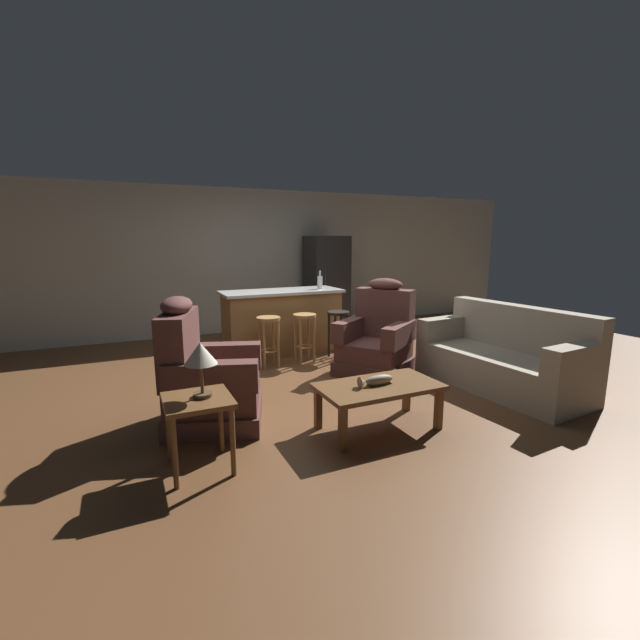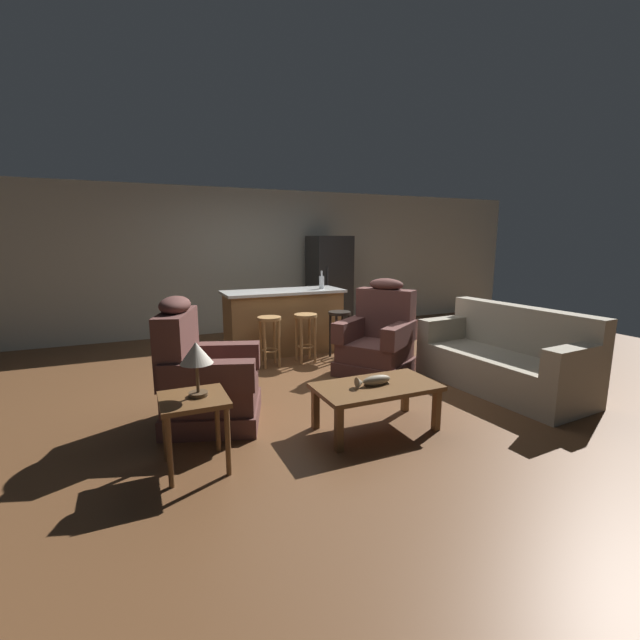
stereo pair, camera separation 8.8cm
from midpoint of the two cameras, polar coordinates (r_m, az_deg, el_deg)
name	(u,v)px [view 1 (the left image)]	position (r m, az deg, el deg)	size (l,w,h in m)	color
ground_plane	(320,377)	(5.40, -0.52, -7.63)	(12.00, 12.00, 0.00)	brown
back_wall	(249,261)	(8.09, -9.81, 7.73)	(12.00, 0.05, 2.60)	#B2B2A3
coffee_table	(379,390)	(3.92, 7.18, -9.29)	(1.10, 0.60, 0.42)	brown
fish_figurine	(376,380)	(3.87, 6.82, -8.01)	(0.34, 0.10, 0.10)	#4C3823
couch	(504,359)	(5.38, 22.88, -4.78)	(0.98, 1.96, 0.94)	#9E937F
recliner_near_lamp	(206,379)	(4.14, -15.62, -7.65)	(1.07, 1.07, 1.20)	brown
recliner_near_island	(377,340)	(5.58, 7.22, -2.61)	(1.17, 1.17, 1.20)	brown
end_table	(198,411)	(3.34, -16.67, -11.51)	(0.48, 0.48, 0.56)	brown
table_lamp	(201,356)	(3.23, -16.40, -4.65)	(0.24, 0.24, 0.41)	#4C3823
kitchen_island	(282,321)	(6.50, -5.45, -0.17)	(1.80, 0.70, 0.95)	olive
bar_stool_left	(269,332)	(5.78, -7.30, -1.63)	(0.32, 0.32, 0.68)	#A87A47
bar_stool_middle	(305,329)	(5.96, -2.48, -1.19)	(0.32, 0.32, 0.68)	#A87A47
bar_stool_right	(338,326)	(6.17, 2.04, -0.76)	(0.32, 0.32, 0.68)	black
refrigerator	(326,284)	(8.04, 0.54, 4.86)	(0.70, 0.69, 1.76)	black
bottle_tall_green	(320,282)	(6.59, -0.40, 5.10)	(0.08, 0.08, 0.28)	silver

